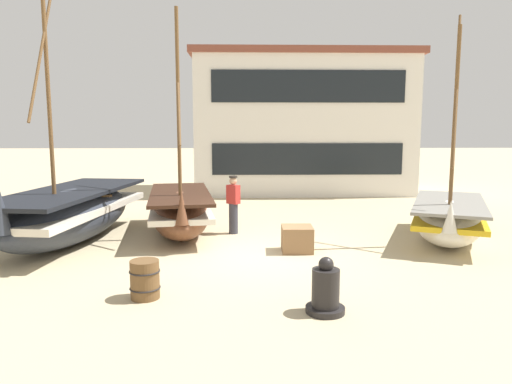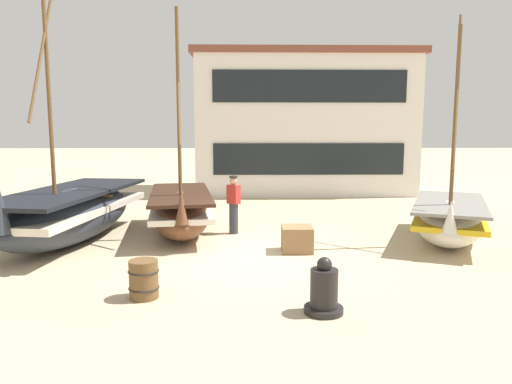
% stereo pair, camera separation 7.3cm
% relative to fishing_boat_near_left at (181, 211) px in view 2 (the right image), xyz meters
% --- Properties ---
extents(ground_plane, '(120.00, 120.00, 0.00)m').
position_rel_fishing_boat_near_left_xyz_m(ground_plane, '(2.15, -2.30, -0.68)').
color(ground_plane, tan).
extents(fishing_boat_near_left, '(2.33, 4.86, 6.19)m').
position_rel_fishing_boat_near_left_xyz_m(fishing_boat_near_left, '(0.00, 0.00, 0.00)').
color(fishing_boat_near_left, brown).
rests_on(fishing_boat_near_left, ground).
extents(fishing_boat_centre_large, '(2.85, 6.15, 7.60)m').
position_rel_fishing_boat_near_left_xyz_m(fishing_boat_centre_large, '(-2.85, -0.83, 0.10)').
color(fishing_boat_centre_large, '#2D333D').
rests_on(fishing_boat_centre_large, ground).
extents(fishing_boat_far_right, '(3.32, 4.69, 6.01)m').
position_rel_fishing_boat_near_left_xyz_m(fishing_boat_far_right, '(7.40, -0.98, -0.07)').
color(fishing_boat_far_right, silver).
rests_on(fishing_boat_far_right, ground).
extents(fisherman_by_hull, '(0.42, 0.40, 1.68)m').
position_rel_fishing_boat_near_left_xyz_m(fisherman_by_hull, '(1.53, 0.03, 0.15)').
color(fisherman_by_hull, '#33333D').
rests_on(fisherman_by_hull, ground).
extents(capstan_winch, '(0.66, 0.66, 0.95)m').
position_rel_fishing_boat_near_left_xyz_m(capstan_winch, '(3.18, -5.92, -0.31)').
color(capstan_winch, black).
rests_on(capstan_winch, ground).
extents(wooden_barrel, '(0.56, 0.56, 0.70)m').
position_rel_fishing_boat_near_left_xyz_m(wooden_barrel, '(0.05, -5.17, -0.33)').
color(wooden_barrel, brown).
rests_on(wooden_barrel, ground).
extents(cargo_crate, '(0.77, 0.77, 0.63)m').
position_rel_fishing_boat_near_left_xyz_m(cargo_crate, '(3.15, -2.00, -0.37)').
color(cargo_crate, olive).
rests_on(cargo_crate, ground).
extents(harbor_building_main, '(10.26, 5.40, 6.50)m').
position_rel_fishing_boat_near_left_xyz_m(harbor_building_main, '(4.60, 9.58, 2.58)').
color(harbor_building_main, white).
rests_on(harbor_building_main, ground).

